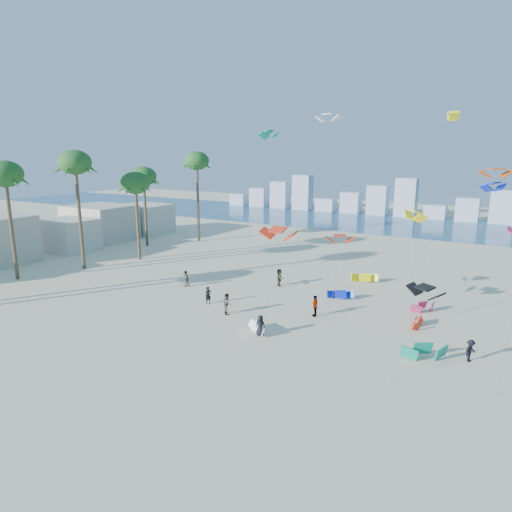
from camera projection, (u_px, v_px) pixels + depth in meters
The scene contains 10 objects.
ground at pixel (98, 360), 30.65m from camera, with size 220.00×220.00×0.00m, color beige.
ocean at pixel (386, 222), 90.72m from camera, with size 220.00×220.00×0.00m, color navy.
kitesurfer_near at pixel (208, 295), 41.89m from camera, with size 0.60×0.40×1.66m, color black.
kitesurfer_mid at pixel (227, 304), 39.28m from camera, with size 0.90×0.70×1.85m, color gray.
kitesurfers_far at pixel (306, 299), 40.69m from camera, with size 31.83×13.65×1.87m.
grounded_kites at pixel (376, 311), 38.78m from camera, with size 15.26×20.18×1.05m.
flying_kites at pixel (389, 168), 41.37m from camera, with size 30.53×29.01×18.58m.
palm_row at pixel (77, 174), 52.37m from camera, with size 9.30×44.80×15.74m.
beachfront_buildings at pixel (55, 232), 64.34m from camera, with size 11.50×43.00×6.00m.
distant_skyline at pixel (394, 202), 98.96m from camera, with size 85.00×3.00×8.40m.
Camera 1 is at (23.84, -18.60, 13.91)m, focal length 31.44 mm.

